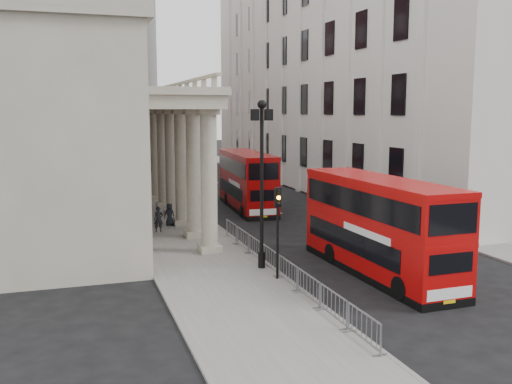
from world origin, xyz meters
TOP-DOWN VIEW (x-y plane):
  - ground at (0.00, 0.00)m, footprint 260.00×260.00m
  - sidewalk_west at (-3.00, 30.00)m, footprint 6.00×140.00m
  - sidewalk_east at (13.50, 30.00)m, footprint 3.00×140.00m
  - kerb at (-0.05, 30.00)m, footprint 0.20×140.00m
  - portico_building at (-10.50, 18.00)m, footprint 9.00×28.00m
  - brick_building at (-10.50, 48.00)m, footprint 9.00×32.00m
  - west_building_far at (-10.50, 80.00)m, footprint 9.00×30.00m
  - east_building at (16.00, 32.00)m, footprint 8.00×55.00m
  - monument_column at (6.00, 92.00)m, footprint 8.00×8.00m
  - lamp_post_south at (-0.60, 4.00)m, footprint 1.05×0.44m
  - lamp_post_mid at (-0.60, 20.00)m, footprint 1.05×0.44m
  - lamp_post_north at (-0.60, 36.00)m, footprint 1.05×0.44m
  - traffic_light at (-0.50, 1.98)m, footprint 0.28×0.33m
  - crowd_barriers at (-0.35, 2.23)m, footprint 0.50×18.75m
  - bus_near at (4.55, 1.58)m, footprint 2.90×10.97m
  - bus_far at (4.04, 21.35)m, footprint 3.32×10.81m
  - pedestrian_a at (-4.21, 14.17)m, footprint 0.65×0.48m
  - pedestrian_b at (-4.46, 19.11)m, footprint 1.14×1.07m
  - pedestrian_c at (-3.18, 16.01)m, footprint 0.89×0.80m

SIDE VIEW (x-z plane):
  - ground at x=0.00m, z-range 0.00..0.00m
  - sidewalk_west at x=-3.00m, z-range 0.00..0.12m
  - sidewalk_east at x=13.50m, z-range 0.00..0.12m
  - kerb at x=-0.05m, z-range 0.00..0.14m
  - crowd_barriers at x=-0.35m, z-range 0.12..1.22m
  - pedestrian_c at x=-3.18m, z-range 0.12..1.65m
  - pedestrian_a at x=-4.21m, z-range 0.12..1.77m
  - pedestrian_b at x=-4.46m, z-range 0.12..1.98m
  - bus_far at x=4.04m, z-range 0.10..4.70m
  - bus_near at x=4.55m, z-range 0.11..4.82m
  - traffic_light at x=-0.50m, z-range 0.96..5.26m
  - lamp_post_south at x=-0.60m, z-range 0.75..9.07m
  - lamp_post_mid at x=-0.60m, z-range 0.75..9.07m
  - lamp_post_north at x=-0.60m, z-range 0.75..9.07m
  - portico_building at x=-10.50m, z-range 0.00..12.00m
  - west_building_far at x=-10.50m, z-range 0.00..20.00m
  - brick_building at x=-10.50m, z-range 0.00..22.00m
  - east_building at x=16.00m, z-range 0.00..25.00m
  - monument_column at x=6.00m, z-range -11.12..43.08m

